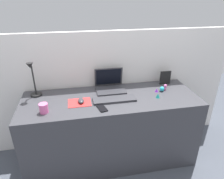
{
  "coord_description": "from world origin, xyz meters",
  "views": [
    {
      "loc": [
        -0.33,
        -1.73,
        1.67
      ],
      "look_at": [
        0.01,
        0.0,
        0.83
      ],
      "focal_mm": 32.65,
      "sensor_mm": 36.0,
      "label": 1
    }
  ],
  "objects_px": {
    "coffee_mug": "(44,108)",
    "laptop": "(110,84)",
    "keyboard": "(114,99)",
    "toy_figurine_pink": "(165,87)",
    "toy_figurine_cyan": "(162,89)",
    "toy_figurine_teal": "(158,96)",
    "toy_figurine_purple": "(157,90)",
    "desk_lamp": "(33,81)",
    "cell_phone": "(102,108)",
    "picture_frame": "(165,78)",
    "mouse": "(81,101)"
  },
  "relations": [
    {
      "from": "coffee_mug",
      "to": "laptop",
      "type": "bearing_deg",
      "value": 29.56
    },
    {
      "from": "laptop",
      "to": "keyboard",
      "type": "height_order",
      "value": "laptop"
    },
    {
      "from": "toy_figurine_pink",
      "to": "toy_figurine_cyan",
      "type": "xyz_separation_m",
      "value": [
        -0.05,
        -0.03,
        -0.01
      ]
    },
    {
      "from": "toy_figurine_teal",
      "to": "toy_figurine_purple",
      "type": "xyz_separation_m",
      "value": [
        0.04,
        0.12,
        -0.0
      ]
    },
    {
      "from": "desk_lamp",
      "to": "coffee_mug",
      "type": "height_order",
      "value": "desk_lamp"
    },
    {
      "from": "cell_phone",
      "to": "picture_frame",
      "type": "bearing_deg",
      "value": 14.23
    },
    {
      "from": "mouse",
      "to": "toy_figurine_teal",
      "type": "bearing_deg",
      "value": -3.33
    },
    {
      "from": "keyboard",
      "to": "picture_frame",
      "type": "height_order",
      "value": "picture_frame"
    },
    {
      "from": "picture_frame",
      "to": "toy_figurine_purple",
      "type": "distance_m",
      "value": 0.25
    },
    {
      "from": "desk_lamp",
      "to": "toy_figurine_pink",
      "type": "distance_m",
      "value": 1.33
    },
    {
      "from": "toy_figurine_purple",
      "to": "cell_phone",
      "type": "bearing_deg",
      "value": -159.41
    },
    {
      "from": "laptop",
      "to": "toy_figurine_pink",
      "type": "height_order",
      "value": "laptop"
    },
    {
      "from": "keyboard",
      "to": "toy_figurine_purple",
      "type": "bearing_deg",
      "value": 11.91
    },
    {
      "from": "laptop",
      "to": "toy_figurine_teal",
      "type": "bearing_deg",
      "value": -34.51
    },
    {
      "from": "cell_phone",
      "to": "coffee_mug",
      "type": "height_order",
      "value": "coffee_mug"
    },
    {
      "from": "coffee_mug",
      "to": "toy_figurine_pink",
      "type": "bearing_deg",
      "value": 10.5
    },
    {
      "from": "laptop",
      "to": "keyboard",
      "type": "relative_size",
      "value": 0.73
    },
    {
      "from": "desk_lamp",
      "to": "coffee_mug",
      "type": "bearing_deg",
      "value": -71.24
    },
    {
      "from": "mouse",
      "to": "cell_phone",
      "type": "xyz_separation_m",
      "value": [
        0.18,
        -0.15,
        -0.02
      ]
    },
    {
      "from": "cell_phone",
      "to": "toy_figurine_cyan",
      "type": "relative_size",
      "value": 2.47
    },
    {
      "from": "laptop",
      "to": "toy_figurine_purple",
      "type": "relative_size",
      "value": 7.77
    },
    {
      "from": "desk_lamp",
      "to": "toy_figurine_purple",
      "type": "relative_size",
      "value": 9.29
    },
    {
      "from": "keyboard",
      "to": "toy_figurine_teal",
      "type": "relative_size",
      "value": 9.3
    },
    {
      "from": "cell_phone",
      "to": "toy_figurine_cyan",
      "type": "height_order",
      "value": "toy_figurine_cyan"
    },
    {
      "from": "laptop",
      "to": "cell_phone",
      "type": "xyz_separation_m",
      "value": [
        -0.14,
        -0.39,
        -0.05
      ]
    },
    {
      "from": "laptop",
      "to": "coffee_mug",
      "type": "relative_size",
      "value": 3.53
    },
    {
      "from": "toy_figurine_teal",
      "to": "toy_figurine_pink",
      "type": "bearing_deg",
      "value": 46.73
    },
    {
      "from": "cell_phone",
      "to": "desk_lamp",
      "type": "xyz_separation_m",
      "value": [
        -0.6,
        0.36,
        0.17
      ]
    },
    {
      "from": "mouse",
      "to": "coffee_mug",
      "type": "relative_size",
      "value": 1.13
    },
    {
      "from": "laptop",
      "to": "picture_frame",
      "type": "height_order",
      "value": "laptop"
    },
    {
      "from": "toy_figurine_pink",
      "to": "cell_phone",
      "type": "bearing_deg",
      "value": -160.2
    },
    {
      "from": "desk_lamp",
      "to": "toy_figurine_pink",
      "type": "height_order",
      "value": "desk_lamp"
    },
    {
      "from": "laptop",
      "to": "mouse",
      "type": "height_order",
      "value": "laptop"
    },
    {
      "from": "toy_figurine_purple",
      "to": "keyboard",
      "type": "bearing_deg",
      "value": -168.09
    },
    {
      "from": "laptop",
      "to": "cell_phone",
      "type": "bearing_deg",
      "value": -109.97
    },
    {
      "from": "cell_phone",
      "to": "toy_figurine_teal",
      "type": "height_order",
      "value": "toy_figurine_teal"
    },
    {
      "from": "laptop",
      "to": "coffee_mug",
      "type": "xyz_separation_m",
      "value": [
        -0.64,
        -0.36,
        -0.01
      ]
    },
    {
      "from": "keyboard",
      "to": "desk_lamp",
      "type": "relative_size",
      "value": 1.14
    },
    {
      "from": "picture_frame",
      "to": "toy_figurine_purple",
      "type": "xyz_separation_m",
      "value": [
        -0.17,
        -0.18,
        -0.06
      ]
    },
    {
      "from": "cell_phone",
      "to": "toy_figurine_teal",
      "type": "relative_size",
      "value": 2.9
    },
    {
      "from": "laptop",
      "to": "toy_figurine_teal",
      "type": "relative_size",
      "value": 6.81
    },
    {
      "from": "cell_phone",
      "to": "mouse",
      "type": "bearing_deg",
      "value": 126.78
    },
    {
      "from": "toy_figurine_purple",
      "to": "toy_figurine_pink",
      "type": "height_order",
      "value": "toy_figurine_pink"
    },
    {
      "from": "mouse",
      "to": "desk_lamp",
      "type": "distance_m",
      "value": 0.5
    },
    {
      "from": "mouse",
      "to": "desk_lamp",
      "type": "height_order",
      "value": "desk_lamp"
    },
    {
      "from": "toy_figurine_teal",
      "to": "toy_figurine_purple",
      "type": "height_order",
      "value": "toy_figurine_teal"
    },
    {
      "from": "coffee_mug",
      "to": "toy_figurine_purple",
      "type": "xyz_separation_m",
      "value": [
        1.1,
        0.2,
        -0.02
      ]
    },
    {
      "from": "laptop",
      "to": "desk_lamp",
      "type": "xyz_separation_m",
      "value": [
        -0.75,
        -0.04,
        0.12
      ]
    },
    {
      "from": "keyboard",
      "to": "toy_figurine_purple",
      "type": "height_order",
      "value": "toy_figurine_purple"
    },
    {
      "from": "cell_phone",
      "to": "coffee_mug",
      "type": "xyz_separation_m",
      "value": [
        -0.49,
        0.03,
        0.04
      ]
    }
  ]
}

